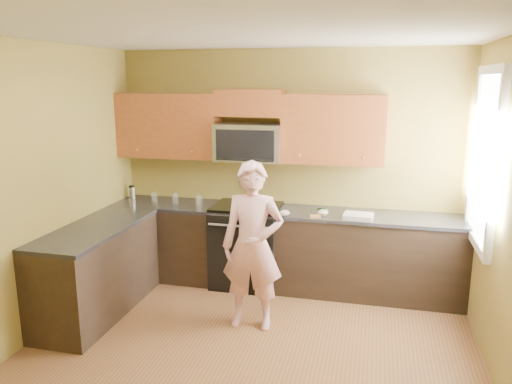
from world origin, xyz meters
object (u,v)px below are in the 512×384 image
(frying_pan, at_px, (247,207))
(butter_tub, at_px, (322,215))
(stove, at_px, (247,245))
(microwave, at_px, (249,161))
(travel_mug, at_px, (132,198))
(woman, at_px, (253,246))

(frying_pan, bearing_deg, butter_tub, -23.05)
(butter_tub, bearing_deg, stove, 174.44)
(microwave, bearing_deg, butter_tub, -13.55)
(stove, bearing_deg, microwave, 90.00)
(stove, height_order, frying_pan, frying_pan)
(stove, relative_size, microwave, 1.25)
(frying_pan, relative_size, travel_mug, 3.16)
(stove, xyz_separation_m, microwave, (0.00, 0.12, 0.97))
(microwave, xyz_separation_m, frying_pan, (0.02, -0.18, -0.50))
(microwave, distance_m, travel_mug, 1.59)
(microwave, bearing_deg, stove, -90.00)
(stove, xyz_separation_m, travel_mug, (-1.50, 0.13, 0.45))
(travel_mug, bearing_deg, butter_tub, -5.12)
(stove, relative_size, butter_tub, 8.54)
(microwave, relative_size, woman, 0.47)
(butter_tub, height_order, travel_mug, travel_mug)
(stove, xyz_separation_m, butter_tub, (0.87, -0.08, 0.45))
(stove, relative_size, woman, 0.59)
(woman, bearing_deg, frying_pan, 106.19)
(frying_pan, xyz_separation_m, travel_mug, (-1.52, 0.18, -0.03))
(microwave, height_order, butter_tub, microwave)
(stove, xyz_separation_m, frying_pan, (0.02, -0.06, 0.47))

